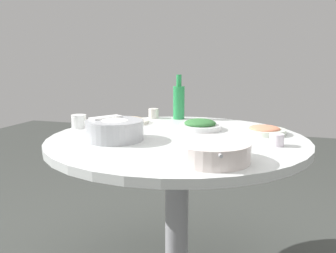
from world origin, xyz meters
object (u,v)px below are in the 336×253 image
Objects in this scene: green_bottle at (179,101)px; tea_cup_near at (79,121)px; soup_bowl at (211,152)px; dish_greens at (200,125)px; rice_bowl at (115,130)px; dish_noodles at (130,121)px; tea_cup_side at (153,113)px; dish_shrimp at (264,130)px; round_dining_table at (177,158)px; tea_cup_far at (277,140)px.

green_bottle reaches higher than tea_cup_near.
soup_bowl reaches higher than dish_greens.
rice_bowl reaches higher than dish_noodles.
dish_greens is at bearing -37.71° from tea_cup_side.
dish_shrimp reaches higher than dish_noodles.
green_bottle reaches higher than dish_shrimp.
green_bottle is at bearing 7.38° from tea_cup_side.
round_dining_table is 5.83× the size of dish_shrimp.
dish_greens is 0.33m from dish_shrimp.
rice_bowl is at bearing -33.44° from tea_cup_near.
tea_cup_side is at bearing -172.62° from green_bottle.
green_bottle is 4.49× the size of tea_cup_far.
dish_shrimp is at bearing -1.85° from dish_greens.
dish_noodles is at bearing -135.06° from green_bottle.
tea_cup_far is at bearing -35.45° from tea_cup_side.
soup_bowl is at bearing -27.41° from tea_cup_near.
dish_greens is 0.82× the size of green_bottle.
round_dining_table is 0.44m from soup_bowl.
dish_shrimp is 3.38× the size of tea_cup_side.
tea_cup_far is at bearing 54.30° from soup_bowl.
tea_cup_near is (-0.56, 0.05, 0.14)m from round_dining_table.
rice_bowl is 4.24× the size of tea_cup_side.
soup_bowl is at bearing -46.87° from dish_noodles.
tea_cup_near reaches higher than dish_noodles.
soup_bowl is 4.83× the size of tea_cup_far.
green_bottle is (0.12, 0.65, 0.06)m from rice_bowl.
tea_cup_near is (-0.31, 0.20, -0.01)m from rice_bowl.
tea_cup_near is at bearing 152.59° from soup_bowl.
dish_greens is (0.32, 0.36, -0.02)m from rice_bowl.
dish_noodles is 2.82× the size of tea_cup_near.
dish_shrimp is 0.96m from tea_cup_near.
dish_shrimp is at bearing -22.78° from tea_cup_side.
tea_cup_near reaches higher than tea_cup_side.
tea_cup_far is at bearing 8.51° from rice_bowl.
green_bottle is (0.23, 0.23, 0.09)m from dish_noodles.
tea_cup_far is at bearing -21.52° from dish_noodles.
tea_cup_side is at bearing 121.22° from round_dining_table.
round_dining_table is 5.51× the size of dish_noodles.
tea_cup_near is at bearing -166.17° from dish_greens.
green_bottle is at bearing 123.84° from dish_greens.
dish_shrimp is at bearing 8.57° from tea_cup_near.
round_dining_table is at bearing -5.23° from tea_cup_near.
round_dining_table is 0.25m from dish_greens.
rice_bowl is 1.25× the size of dish_shrimp.
tea_cup_near is at bearing -131.53° from dish_noodles.
tea_cup_side is (-0.29, 0.48, 0.13)m from round_dining_table.
rice_bowl is at bearing -171.49° from tea_cup_far.
dish_greens is 0.46m from tea_cup_far.
tea_cup_far reaches higher than dish_noodles.
rice_bowl is 0.37m from tea_cup_near.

